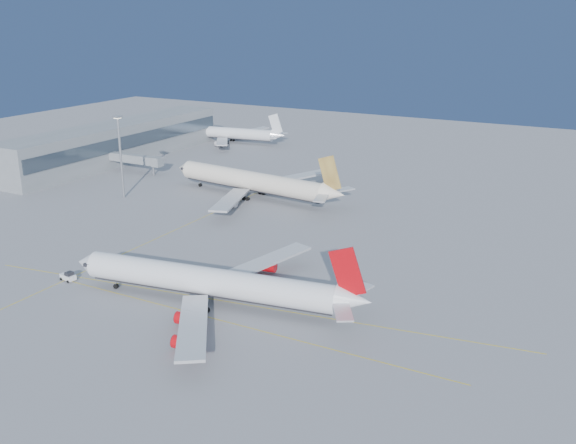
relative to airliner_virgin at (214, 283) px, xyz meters
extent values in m
plane|color=slate|center=(3.30, 8.65, -4.88)|extent=(500.00, 500.00, 0.00)
cube|color=gray|center=(-111.70, 93.65, 2.62)|extent=(18.00, 110.00, 15.00)
cube|color=#3F4C59|center=(-102.50, 93.65, 4.12)|extent=(0.40, 107.80, 5.00)
cube|color=gray|center=(-91.70, 80.65, 0.32)|extent=(22.00, 3.00, 3.00)
cylinder|color=gray|center=(-82.70, 80.65, -2.28)|extent=(0.70, 0.70, 5.20)
cube|color=gray|center=(-80.70, 80.65, 0.32)|extent=(3.20, 3.60, 3.40)
cube|color=gold|center=(8.30, -5.35, -4.87)|extent=(90.00, 0.18, 0.02)
cube|color=gold|center=(3.30, 2.65, -4.87)|extent=(118.86, 16.88, 0.02)
cube|color=gold|center=(-36.70, 38.65, -4.87)|extent=(0.18, 140.00, 0.02)
cylinder|color=white|center=(-1.42, -0.21, 0.16)|extent=(54.60, 13.57, 5.63)
cone|color=white|center=(-30.41, -4.52, 0.16)|extent=(5.15, 6.21, 5.63)
cone|color=white|center=(28.83, 4.29, 0.75)|extent=(7.51, 6.29, 5.35)
cube|color=black|center=(-28.59, -4.25, 0.75)|extent=(2.32, 5.52, 0.68)
cube|color=#B7B7BC|center=(5.77, -15.08, -1.39)|extent=(20.05, 26.04, 0.53)
cube|color=#B7B7BC|center=(1.13, 16.11, -1.39)|extent=(13.25, 28.35, 0.53)
cube|color=#BC080F|center=(27.39, 4.07, 6.18)|extent=(7.45, 1.53, 10.27)
cylinder|color=gray|center=(-23.46, -3.49, -3.23)|extent=(0.23, 0.23, 2.23)
cylinder|color=black|center=(-23.46, -3.49, -4.35)|extent=(1.16, 0.83, 1.07)
cylinder|color=gray|center=(0.13, -4.00, -3.23)|extent=(0.31, 0.31, 2.23)
cylinder|color=black|center=(0.13, -4.00, -4.35)|extent=(1.18, 1.02, 1.07)
cylinder|color=gray|center=(-1.04, 3.87, -3.23)|extent=(0.31, 0.31, 2.23)
cylinder|color=black|center=(-1.04, 3.87, -4.35)|extent=(1.18, 1.02, 1.07)
cylinder|color=#BC080F|center=(1.14, -10.64, -3.21)|extent=(4.97, 3.09, 2.43)
cylinder|color=#BC080F|center=(6.46, -18.39, -3.21)|extent=(4.97, 3.09, 2.43)
cylinder|color=#BC080F|center=(-2.00, 10.52, -3.21)|extent=(4.97, 3.09, 2.43)
cylinder|color=#BC080F|center=(0.83, 19.48, -3.21)|extent=(4.97, 3.09, 2.43)
cylinder|color=silver|center=(-35.72, 72.79, 0.54)|extent=(55.15, 12.38, 6.01)
cone|color=silver|center=(-65.25, 76.27, 0.54)|extent=(5.41, 6.52, 6.01)
cone|color=silver|center=(-4.84, 69.15, 1.18)|extent=(8.00, 6.53, 5.71)
cube|color=black|center=(-63.26, 76.04, 1.18)|extent=(2.34, 5.87, 0.74)
cube|color=#B7B7BC|center=(-32.61, 55.75, -1.11)|extent=(14.87, 29.66, 0.58)
cube|color=#B7B7BC|center=(-28.73, 88.64, -1.11)|extent=(20.52, 27.77, 0.58)
cube|color=gold|center=(-6.41, 69.33, 7.05)|extent=(8.11, 1.42, 11.15)
cylinder|color=gray|center=(-58.05, 75.42, -3.09)|extent=(0.25, 0.25, 2.42)
cylinder|color=black|center=(-58.05, 75.42, -4.30)|extent=(1.24, 0.87, 1.16)
cylinder|color=gray|center=(-35.18, 68.43, -3.09)|extent=(0.34, 0.34, 2.42)
cylinder|color=black|center=(-35.18, 68.43, -4.30)|extent=(1.26, 1.08, 1.16)
cylinder|color=gray|center=(-34.18, 76.91, -3.09)|extent=(0.34, 0.34, 2.42)
cylinder|color=black|center=(-34.18, 76.91, -4.30)|extent=(1.26, 1.08, 1.16)
cylinder|color=#B7B7BC|center=(-35.26, 59.03, -3.08)|extent=(5.33, 3.21, 2.64)
cylinder|color=#B7B7BC|center=(-32.08, 86.06, -3.08)|extent=(5.33, 3.21, 2.64)
cylinder|color=white|center=(-93.55, 145.99, -0.35)|extent=(44.70, 10.83, 4.98)
cone|color=white|center=(-117.51, 142.78, -0.35)|extent=(4.62, 5.46, 4.98)
cone|color=white|center=(-68.44, 149.35, 0.18)|extent=(6.79, 5.51, 4.73)
cube|color=black|center=(-115.83, 143.00, 0.18)|extent=(2.04, 4.87, 0.62)
cube|color=#B7B7BC|center=(-87.72, 133.16, -1.72)|extent=(17.10, 22.51, 0.49)
cube|color=#B7B7BC|center=(-91.30, 159.90, -1.72)|extent=(11.91, 24.22, 0.49)
cube|color=silver|center=(-69.76, 149.17, 5.11)|extent=(6.83, 1.30, 9.40)
cylinder|color=gray|center=(-111.60, 143.57, -3.37)|extent=(0.21, 0.21, 2.04)
cylinder|color=black|center=(-111.60, 143.57, -4.40)|extent=(1.05, 0.75, 0.98)
cylinder|color=gray|center=(-92.19, 142.58, -3.37)|extent=(0.28, 0.28, 2.04)
cylinder|color=black|center=(-92.19, 142.58, -4.40)|extent=(1.08, 0.92, 0.98)
cylinder|color=gray|center=(-93.14, 149.63, -3.37)|extent=(0.28, 0.28, 2.04)
cylinder|color=black|center=(-93.14, 149.63, -4.40)|extent=(1.08, 0.92, 0.98)
cylinder|color=#B7B7BC|center=(-90.52, 135.20, -3.39)|extent=(4.52, 2.77, 2.22)
cylinder|color=#B7B7BC|center=(-93.46, 157.19, -3.39)|extent=(4.52, 2.77, 2.22)
cube|color=white|center=(-36.03, -5.17, -4.05)|extent=(3.97, 2.42, 1.12)
cube|color=black|center=(-35.48, -5.26, -3.21)|extent=(1.72, 1.80, 0.84)
cylinder|color=black|center=(-37.47, -5.93, -4.56)|extent=(0.69, 0.42, 0.65)
cylinder|color=black|center=(-37.16, -4.00, -4.56)|extent=(0.69, 0.42, 0.65)
cylinder|color=black|center=(-34.90, -6.34, -4.56)|extent=(0.69, 0.42, 0.65)
cylinder|color=black|center=(-34.59, -4.41, -4.56)|extent=(0.69, 0.42, 0.65)
cylinder|color=gray|center=(-71.70, 52.47, 8.10)|extent=(0.73, 0.73, 25.96)
cube|color=gray|center=(-71.70, 52.47, 21.28)|extent=(2.28, 2.28, 0.52)
cube|color=white|center=(-71.70, 52.47, 20.87)|extent=(1.66, 1.66, 0.26)
camera|label=1|loc=(70.02, -98.14, 52.01)|focal=40.00mm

